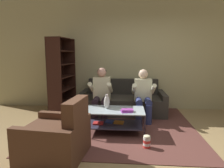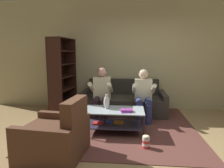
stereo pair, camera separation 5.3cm
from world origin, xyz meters
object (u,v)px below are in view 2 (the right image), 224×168
(person_seated_left, at_px, (101,92))
(person_seated_right, at_px, (143,93))
(book_stack, at_px, (127,111))
(bookshelf, at_px, (61,82))
(couch, at_px, (123,102))
(vase, at_px, (107,102))
(popcorn_tub, at_px, (146,142))
(armchair, at_px, (56,138))
(coffee_table, at_px, (113,117))

(person_seated_left, relative_size, person_seated_right, 1.03)
(book_stack, distance_m, bookshelf, 2.05)
(person_seated_left, xyz_separation_m, bookshelf, (-1.05, 0.32, 0.15))
(couch, bearing_deg, vase, -102.21)
(bookshelf, bearing_deg, popcorn_tub, -40.70)
(book_stack, xyz_separation_m, popcorn_tub, (0.32, -0.48, -0.36))
(armchair, distance_m, popcorn_tub, 1.38)
(coffee_table, bearing_deg, book_stack, -26.93)
(couch, distance_m, person_seated_right, 0.80)
(person_seated_right, height_order, popcorn_tub, person_seated_right)
(person_seated_right, height_order, book_stack, person_seated_right)
(person_seated_right, xyz_separation_m, popcorn_tub, (-0.03, -1.35, -0.51))
(person_seated_right, distance_m, popcorn_tub, 1.45)
(book_stack, height_order, armchair, armchair)
(person_seated_right, distance_m, bookshelf, 2.02)
(couch, height_order, popcorn_tub, couch)
(vase, xyz_separation_m, book_stack, (0.39, -0.19, -0.11))
(person_seated_right, bearing_deg, person_seated_left, 179.83)
(coffee_table, bearing_deg, popcorn_tub, -46.81)
(vase, relative_size, armchair, 0.30)
(person_seated_left, height_order, bookshelf, bookshelf)
(person_seated_right, bearing_deg, couch, 130.09)
(couch, relative_size, book_stack, 8.78)
(person_seated_right, relative_size, coffee_table, 1.01)
(couch, height_order, armchair, armchair)
(popcorn_tub, bearing_deg, person_seated_right, 88.69)
(couch, xyz_separation_m, armchair, (-0.88, -2.29, 0.02))
(bookshelf, bearing_deg, vase, -39.12)
(person_seated_right, bearing_deg, coffee_table, -128.83)
(coffee_table, height_order, armchair, armchair)
(couch, distance_m, bookshelf, 1.62)
(bookshelf, relative_size, armchair, 2.00)
(bookshelf, bearing_deg, person_seated_right, -9.35)
(book_stack, bearing_deg, person_seated_right, 68.24)
(person_seated_left, relative_size, bookshelf, 0.63)
(couch, height_order, person_seated_right, person_seated_right)
(bookshelf, xyz_separation_m, armchair, (0.64, -2.06, -0.50))
(vase, relative_size, book_stack, 1.16)
(vase, bearing_deg, person_seated_left, 106.00)
(armchair, bearing_deg, bookshelf, 107.18)
(vase, bearing_deg, coffee_table, -23.30)
(vase, height_order, armchair, armchair)
(coffee_table, xyz_separation_m, armchair, (-0.74, -0.99, -0.00))
(armchair, height_order, popcorn_tub, armchair)
(person_seated_left, distance_m, book_stack, 1.07)
(couch, height_order, book_stack, couch)
(vase, bearing_deg, person_seated_right, 43.06)
(person_seated_left, bearing_deg, bookshelf, 162.86)
(person_seated_left, relative_size, armchair, 1.26)
(person_seated_right, bearing_deg, book_stack, -111.76)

